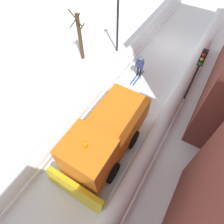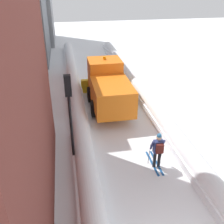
# 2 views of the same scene
# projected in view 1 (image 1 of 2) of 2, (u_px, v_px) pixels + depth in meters

# --- Properties ---
(ground_plane) EXTENTS (80.00, 80.00, 0.00)m
(ground_plane) POSITION_uv_depth(u_px,v_px,m) (110.00, 134.00, 11.82)
(ground_plane) COLOR white
(snowbank_left) EXTENTS (1.10, 36.00, 0.99)m
(snowbank_left) POSITION_uv_depth(u_px,v_px,m) (148.00, 150.00, 10.74)
(snowbank_left) COLOR white
(snowbank_left) RESTS_ON ground
(snowbank_right) EXTENTS (1.10, 36.00, 0.90)m
(snowbank_right) POSITION_uv_depth(u_px,v_px,m) (77.00, 114.00, 12.30)
(snowbank_right) COLOR white
(snowbank_right) RESTS_ON ground
(plow_truck) EXTENTS (3.20, 5.98, 3.12)m
(plow_truck) POSITION_uv_depth(u_px,v_px,m) (105.00, 137.00, 10.01)
(plow_truck) COLOR orange
(plow_truck) RESTS_ON ground
(skier) EXTENTS (0.62, 1.80, 1.81)m
(skier) POSITION_uv_depth(u_px,v_px,m) (140.00, 65.00, 14.01)
(skier) COLOR black
(skier) RESTS_ON ground
(traffic_light_pole) EXTENTS (0.28, 0.42, 4.34)m
(traffic_light_pole) POSITION_uv_depth(u_px,v_px,m) (197.00, 70.00, 10.71)
(traffic_light_pole) COLOR black
(traffic_light_pole) RESTS_ON ground
(street_lamp) EXTENTS (0.40, 0.40, 4.97)m
(street_lamp) POSITION_uv_depth(u_px,v_px,m) (118.00, 13.00, 14.08)
(street_lamp) COLOR black
(street_lamp) RESTS_ON ground
(bare_tree_near) EXTENTS (1.01, 1.07, 4.06)m
(bare_tree_near) POSITION_uv_depth(u_px,v_px,m) (80.00, 37.00, 14.51)
(bare_tree_near) COLOR #4A3620
(bare_tree_near) RESTS_ON ground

